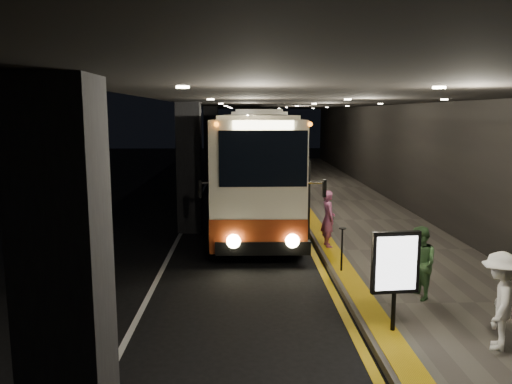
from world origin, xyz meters
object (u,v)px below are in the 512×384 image
object	(u,v)px
coach_third	(250,140)
passenger_boarding	(328,219)
coach_main	(256,172)
passenger_waiting_white	(499,301)
passenger_waiting_green	(420,263)
info_sign	(396,265)
stanchion_post	(342,250)
coach_second	(256,147)

from	to	relation	value
coach_third	passenger_boarding	distance (m)	27.73
coach_main	passenger_waiting_white	xyz separation A→B (m)	(3.71, -10.90, -0.88)
coach_third	passenger_waiting_white	xyz separation A→B (m)	(3.63, -34.13, -0.85)
coach_main	passenger_waiting_green	distance (m)	9.26
info_sign	coach_third	bearing A→B (deg)	87.68
passenger_waiting_green	stanchion_post	world-z (taller)	passenger_waiting_green
passenger_waiting_green	info_sign	size ratio (longest dim) A/B	0.85
info_sign	stanchion_post	xyz separation A→B (m)	(-0.25, 3.46, -0.69)
coach_main	passenger_waiting_green	bearing A→B (deg)	-68.63
coach_main	stanchion_post	bearing A→B (deg)	-72.98
passenger_waiting_green	passenger_waiting_white	world-z (taller)	passenger_waiting_white
coach_third	stanchion_post	distance (m)	30.06
passenger_boarding	info_sign	size ratio (longest dim) A/B	0.91
coach_third	info_sign	distance (m)	33.50
coach_main	passenger_waiting_white	bearing A→B (deg)	-70.10
info_sign	stanchion_post	world-z (taller)	info_sign
coach_third	passenger_waiting_white	size ratio (longest dim) A/B	7.38
coach_second	stanchion_post	bearing A→B (deg)	-85.03
coach_second	coach_third	bearing A→B (deg)	91.12
passenger_boarding	info_sign	world-z (taller)	info_sign
passenger_boarding	passenger_waiting_green	world-z (taller)	passenger_boarding
coach_main	passenger_waiting_white	size ratio (longest dim) A/B	7.57
passenger_boarding	coach_second	bearing A→B (deg)	0.11
coach_third	passenger_waiting_green	distance (m)	32.03
coach_main	passenger_waiting_green	world-z (taller)	coach_main
info_sign	passenger_waiting_green	bearing A→B (deg)	51.13
coach_second	passenger_boarding	xyz separation A→B (m)	(1.67, -16.33, -0.98)
coach_third	passenger_waiting_white	world-z (taller)	coach_third
coach_second	info_sign	world-z (taller)	coach_second
coach_main	coach_second	world-z (taller)	coach_second
coach_main	passenger_waiting_green	size ratio (longest dim) A/B	8.02
coach_third	passenger_boarding	bearing A→B (deg)	-88.38
coach_main	passenger_boarding	bearing A→B (deg)	-64.86
passenger_waiting_green	stanchion_post	xyz separation A→B (m)	(-1.27, 1.89, -0.23)
passenger_waiting_white	passenger_boarding	bearing A→B (deg)	-135.19
stanchion_post	passenger_waiting_white	bearing A→B (deg)	-66.73
coach_second	passenger_boarding	size ratio (longest dim) A/B	7.79
coach_main	passenger_boarding	size ratio (longest dim) A/B	7.44
coach_main	passenger_boarding	world-z (taller)	coach_main
info_sign	passenger_boarding	bearing A→B (deg)	86.07
info_sign	stanchion_post	distance (m)	3.53
coach_third	info_sign	size ratio (longest dim) A/B	6.62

